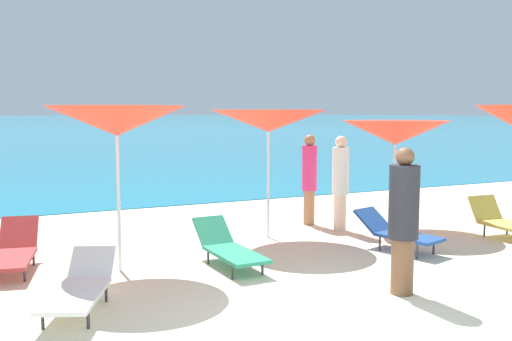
# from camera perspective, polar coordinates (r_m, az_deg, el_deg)

# --- Properties ---
(ground_plane) EXTENTS (50.00, 100.00, 0.30)m
(ground_plane) POSITION_cam_1_polar(r_m,az_deg,el_deg) (15.15, -13.54, -3.47)
(ground_plane) COLOR beige
(umbrella_2) EXTENTS (2.02, 2.02, 2.36)m
(umbrella_2) POSITION_cam_1_polar(r_m,az_deg,el_deg) (8.17, -13.88, 4.86)
(umbrella_2) COLOR silver
(umbrella_2) RESTS_ON ground_plane
(umbrella_3) EXTENTS (2.24, 2.24, 2.31)m
(umbrella_3) POSITION_cam_1_polar(r_m,az_deg,el_deg) (10.10, 1.26, 5.01)
(umbrella_3) COLOR silver
(umbrella_3) RESTS_ON ground_plane
(umbrella_4) EXTENTS (2.28, 2.28, 2.11)m
(umbrella_4) POSITION_cam_1_polar(r_m,az_deg,el_deg) (11.35, 13.87, 3.71)
(umbrella_4) COLOR silver
(umbrella_4) RESTS_ON ground_plane
(lounge_chair_0) EXTENTS (0.73, 1.62, 0.70)m
(lounge_chair_0) POSITION_cam_1_polar(r_m,az_deg,el_deg) (11.17, 24.06, -4.77)
(lounge_chair_0) COLOR #D8BF4C
(lounge_chair_0) RESTS_ON ground_plane
(lounge_chair_2) EXTENTS (0.91, 1.55, 0.62)m
(lounge_chair_2) POSITION_cam_1_polar(r_m,az_deg,el_deg) (9.63, 13.99, -5.98)
(lounge_chair_2) COLOR #1E478C
(lounge_chair_2) RESTS_ON ground_plane
(lounge_chair_4) EXTENTS (1.12, 1.67, 0.57)m
(lounge_chair_4) POSITION_cam_1_polar(r_m,az_deg,el_deg) (6.94, -17.31, -11.08)
(lounge_chair_4) COLOR white
(lounge_chair_4) RESTS_ON ground_plane
(lounge_chair_6) EXTENTS (0.59, 1.70, 0.62)m
(lounge_chair_6) POSITION_cam_1_polar(r_m,az_deg,el_deg) (8.45, -2.81, -7.71)
(lounge_chair_6) COLOR #268C66
(lounge_chair_6) RESTS_ON ground_plane
(lounge_chair_8) EXTENTS (0.86, 1.66, 0.67)m
(lounge_chair_8) POSITION_cam_1_polar(r_m,az_deg,el_deg) (8.90, -23.29, -7.46)
(lounge_chair_8) COLOR #A53333
(lounge_chair_8) RESTS_ON ground_plane
(beachgoer_0) EXTENTS (0.32, 0.32, 1.82)m
(beachgoer_0) POSITION_cam_1_polar(r_m,az_deg,el_deg) (10.93, 8.51, -0.97)
(beachgoer_0) COLOR beige
(beachgoer_0) RESTS_ON ground_plane
(beachgoer_1) EXTENTS (0.30, 0.30, 1.82)m
(beachgoer_1) POSITION_cam_1_polar(r_m,az_deg,el_deg) (11.42, 5.40, -0.60)
(beachgoer_1) COLOR #A3704C
(beachgoer_1) RESTS_ON ground_plane
(beachgoer_2) EXTENTS (0.38, 0.38, 1.84)m
(beachgoer_2) POSITION_cam_1_polar(r_m,az_deg,el_deg) (7.26, 14.65, -4.61)
(beachgoer_2) COLOR brown
(beachgoer_2) RESTS_ON ground_plane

